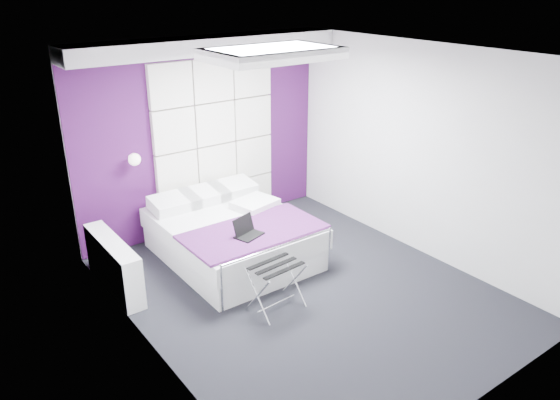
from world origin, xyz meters
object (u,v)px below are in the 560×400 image
(luggage_rack, at_px, (276,287))
(laptop, at_px, (247,231))
(radiator, at_px, (114,265))
(bed, at_px, (232,236))
(nightstand, at_px, (171,205))
(wall_lamp, at_px, (133,159))

(luggage_rack, bearing_deg, laptop, 76.78)
(radiator, height_order, laptop, laptop)
(bed, distance_m, luggage_rack, 1.28)
(radiator, bearing_deg, luggage_rack, -48.79)
(radiator, relative_size, luggage_rack, 2.27)
(bed, height_order, luggage_rack, bed)
(radiator, relative_size, laptop, 3.87)
(luggage_rack, height_order, laptop, laptop)
(radiator, height_order, nightstand, radiator)
(radiator, distance_m, luggage_rack, 1.86)
(wall_lamp, relative_size, bed, 0.08)
(wall_lamp, relative_size, laptop, 0.48)
(wall_lamp, distance_m, nightstand, 0.83)
(radiator, height_order, luggage_rack, radiator)
(wall_lamp, height_order, laptop, wall_lamp)
(radiator, distance_m, nightstand, 1.31)
(nightstand, xyz_separation_m, laptop, (0.26, -1.41, 0.09))
(wall_lamp, height_order, luggage_rack, wall_lamp)
(wall_lamp, xyz_separation_m, luggage_rack, (0.59, -2.16, -0.96))
(bed, bearing_deg, laptop, -102.55)
(bed, relative_size, laptop, 6.34)
(nightstand, bearing_deg, luggage_rack, -85.84)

